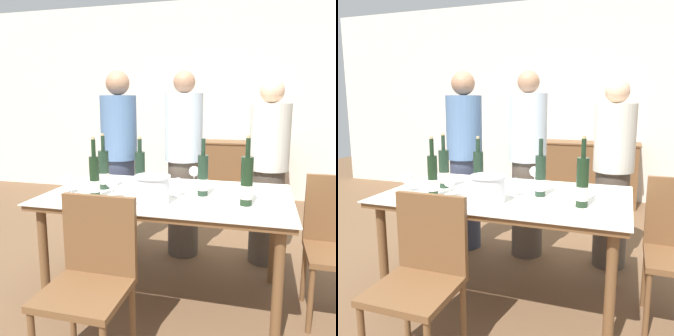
% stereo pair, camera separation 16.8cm
% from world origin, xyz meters
% --- Properties ---
extents(ground_plane, '(12.00, 12.00, 0.00)m').
position_xyz_m(ground_plane, '(0.00, 0.00, 0.00)').
color(ground_plane, brown).
extents(back_wall, '(8.00, 0.10, 2.80)m').
position_xyz_m(back_wall, '(0.00, 2.97, 1.40)').
color(back_wall, silver).
rests_on(back_wall, ground_plane).
extents(sideboard_cabinet, '(1.43, 0.46, 0.85)m').
position_xyz_m(sideboard_cabinet, '(0.23, 2.68, 0.42)').
color(sideboard_cabinet, brown).
rests_on(sideboard_cabinet, ground_plane).
extents(dining_table, '(1.65, 1.00, 0.77)m').
position_xyz_m(dining_table, '(0.00, 0.00, 0.69)').
color(dining_table, brown).
rests_on(dining_table, ground_plane).
extents(ice_bucket, '(0.23, 0.23, 0.17)m').
position_xyz_m(ice_bucket, '(-0.04, -0.23, 0.86)').
color(ice_bucket, silver).
rests_on(ice_bucket, dining_table).
extents(wine_bottle_0, '(0.07, 0.07, 0.40)m').
position_xyz_m(wine_bottle_0, '(-0.44, -0.22, 0.90)').
color(wine_bottle_0, black).
rests_on(wine_bottle_0, dining_table).
extents(wine_bottle_1, '(0.07, 0.07, 0.39)m').
position_xyz_m(wine_bottle_1, '(-0.19, -0.03, 0.91)').
color(wine_bottle_1, '#1E3323').
rests_on(wine_bottle_1, dining_table).
extents(wine_bottle_2, '(0.08, 0.08, 0.43)m').
position_xyz_m(wine_bottle_2, '(0.53, -0.15, 0.91)').
color(wine_bottle_2, black).
rests_on(wine_bottle_2, dining_table).
extents(wine_bottle_3, '(0.08, 0.08, 0.40)m').
position_xyz_m(wine_bottle_3, '(-0.49, 0.02, 0.90)').
color(wine_bottle_3, '#1E3323').
rests_on(wine_bottle_3, dining_table).
extents(wine_bottle_4, '(0.07, 0.07, 0.39)m').
position_xyz_m(wine_bottle_4, '(0.24, 0.01, 0.90)').
color(wine_bottle_4, '#1E3323').
rests_on(wine_bottle_4, dining_table).
extents(wine_glass_0, '(0.08, 0.08, 0.15)m').
position_xyz_m(wine_glass_0, '(0.13, 0.30, 0.87)').
color(wine_glass_0, white).
rests_on(wine_glass_0, dining_table).
extents(wine_glass_1, '(0.07, 0.07, 0.13)m').
position_xyz_m(wine_glass_1, '(0.08, -0.05, 0.85)').
color(wine_glass_1, white).
rests_on(wine_glass_1, dining_table).
extents(wine_glass_2, '(0.08, 0.08, 0.14)m').
position_xyz_m(wine_glass_2, '(-0.68, -0.17, 0.86)').
color(wine_glass_2, white).
rests_on(wine_glass_2, dining_table).
extents(wine_glass_3, '(0.08, 0.08, 0.15)m').
position_xyz_m(wine_glass_3, '(-0.32, -0.22, 0.87)').
color(wine_glass_3, white).
rests_on(wine_glass_3, dining_table).
extents(chair_near_front, '(0.42, 0.42, 0.90)m').
position_xyz_m(chair_near_front, '(-0.22, -0.73, 0.52)').
color(chair_near_front, brown).
rests_on(chair_near_front, ground_plane).
extents(person_host, '(0.33, 0.33, 1.66)m').
position_xyz_m(person_host, '(-0.67, 0.75, 0.84)').
color(person_host, '#383F56').
rests_on(person_host, ground_plane).
extents(person_guest_left, '(0.33, 0.33, 1.65)m').
position_xyz_m(person_guest_left, '(-0.06, 0.76, 0.83)').
color(person_guest_left, '#51473D').
rests_on(person_guest_left, ground_plane).
extents(person_guest_right, '(0.33, 0.33, 1.57)m').
position_xyz_m(person_guest_right, '(0.67, 0.78, 0.79)').
color(person_guest_right, '#51473D').
rests_on(person_guest_right, ground_plane).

